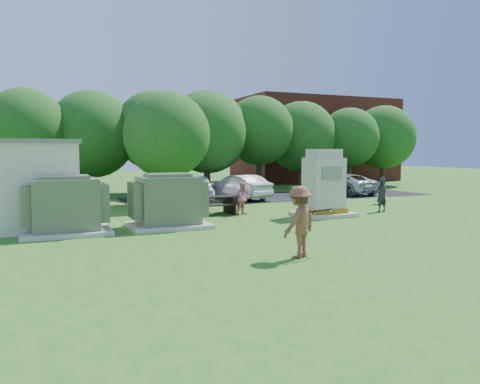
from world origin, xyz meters
name	(u,v)px	position (x,y,z in m)	size (l,w,h in m)	color
ground	(289,242)	(0.00, 0.00, 0.00)	(120.00, 120.00, 0.00)	#2D6619
brick_building	(315,140)	(18.00, 27.00, 4.00)	(15.00, 8.00, 8.00)	maroon
parking_strip	(281,196)	(7.00, 13.50, 0.01)	(20.00, 6.00, 0.01)	#232326
transformer_left	(66,206)	(-6.50, 4.50, 0.97)	(3.00, 2.40, 2.07)	beige
transformer_right	(168,202)	(-2.80, 4.50, 0.97)	(3.00, 2.40, 2.07)	beige
generator_cabinet	(324,187)	(4.42, 4.74, 1.32)	(2.48, 2.03, 3.02)	beige
picnic_table	(213,203)	(0.00, 7.21, 0.52)	(1.96, 1.47, 0.84)	black
batter	(299,222)	(-0.81, -1.99, 0.99)	(1.28, 0.73, 1.98)	brown
person_by_generator	(382,195)	(7.81, 4.87, 0.82)	(0.60, 0.39, 1.64)	black
person_at_picnic	(244,198)	(1.27, 6.53, 0.75)	(0.73, 0.57, 1.51)	#E1777A
person_walking_right	(382,190)	(10.21, 7.65, 0.77)	(0.90, 0.38, 1.54)	#222327
car_white	(198,187)	(1.52, 13.96, 0.75)	(1.77, 4.39, 1.50)	white
car_silver_a	(239,187)	(3.79, 12.92, 0.75)	(1.58, 4.53, 1.49)	#B5B4BA
car_dark	(321,185)	(9.94, 13.39, 0.65)	(1.81, 4.45, 1.29)	black
car_silver_b	(342,184)	(11.67, 13.40, 0.69)	(2.30, 4.98, 1.38)	silver
batting_equipment	(319,210)	(-0.22, -2.06, 1.29)	(1.14, 0.48, 0.14)	black
tree_row	(180,133)	(1.75, 18.50, 4.15)	(41.30, 13.30, 7.30)	#47301E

